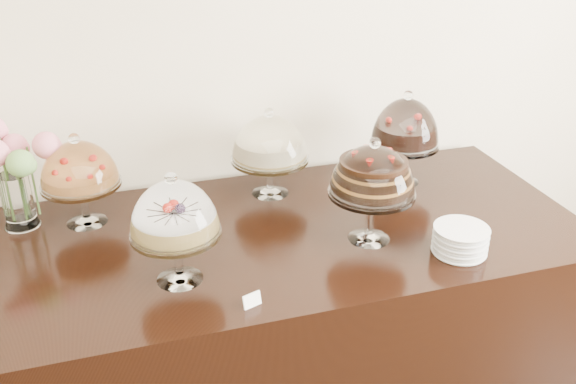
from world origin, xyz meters
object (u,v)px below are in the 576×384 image
object	(u,v)px
cake_stand_cheesecake	(270,142)
cake_stand_dark_choco	(406,127)
cake_stand_sugar_sponge	(174,214)
cake_stand_fruit_tart	(79,169)
cake_stand_choco_layer	(373,174)
display_counter	(284,328)
flower_vase	(12,165)
plate_stack	(460,240)

from	to	relation	value
cake_stand_cheesecake	cake_stand_dark_choco	bearing A→B (deg)	-6.17
cake_stand_sugar_sponge	cake_stand_fruit_tart	size ratio (longest dim) A/B	1.07
cake_stand_sugar_sponge	cake_stand_dark_choco	xyz separation A→B (m)	(1.00, 0.45, 0.01)
cake_stand_choco_layer	cake_stand_fruit_tart	distance (m)	1.05
display_counter	flower_vase	world-z (taller)	flower_vase
display_counter	cake_stand_cheesecake	world-z (taller)	cake_stand_cheesecake
display_counter	cake_stand_choco_layer	bearing A→B (deg)	-28.22
cake_stand_sugar_sponge	cake_stand_cheesecake	world-z (taller)	cake_stand_sugar_sponge
display_counter	cake_stand_sugar_sponge	distance (m)	0.83
cake_stand_choco_layer	cake_stand_fruit_tart	size ratio (longest dim) A/B	1.09
cake_stand_cheesecake	display_counter	bearing A→B (deg)	-96.24
cake_stand_fruit_tart	plate_stack	bearing A→B (deg)	-26.09
cake_stand_dark_choco	cake_stand_fruit_tart	bearing A→B (deg)	178.68
display_counter	plate_stack	world-z (taller)	plate_stack
cake_stand_choco_layer	cake_stand_dark_choco	xyz separation A→B (m)	(0.32, 0.39, -0.01)
flower_vase	plate_stack	xyz separation A→B (m)	(1.44, -0.64, -0.20)
cake_stand_sugar_sponge	cake_stand_choco_layer	size ratio (longest dim) A/B	0.98
cake_stand_fruit_tart	flower_vase	world-z (taller)	flower_vase
cake_stand_sugar_sponge	cake_stand_cheesecake	size ratio (longest dim) A/B	1.04
cake_stand_sugar_sponge	flower_vase	world-z (taller)	flower_vase
cake_stand_choco_layer	cake_stand_dark_choco	world-z (taller)	cake_stand_dark_choco
flower_vase	display_counter	bearing A→B (deg)	-19.25
cake_stand_sugar_sponge	cake_stand_dark_choco	distance (m)	1.10
cake_stand_sugar_sponge	flower_vase	xyz separation A→B (m)	(-0.50, 0.52, 0.01)
cake_stand_dark_choco	cake_stand_sugar_sponge	bearing A→B (deg)	-155.97
cake_stand_cheesecake	plate_stack	xyz separation A→B (m)	(0.50, -0.63, -0.17)
cake_stand_choco_layer	cake_stand_dark_choco	bearing A→B (deg)	50.96
display_counter	cake_stand_dark_choco	distance (m)	0.95
cake_stand_sugar_sponge	cake_stand_fruit_tart	bearing A→B (deg)	120.14
cake_stand_cheesecake	cake_stand_fruit_tart	distance (m)	0.72
cake_stand_cheesecake	cake_stand_dark_choco	xyz separation A→B (m)	(0.56, -0.06, 0.02)
cake_stand_sugar_sponge	cake_stand_choco_layer	distance (m)	0.69
cake_stand_dark_choco	display_counter	bearing A→B (deg)	-157.41
plate_stack	cake_stand_dark_choco	bearing A→B (deg)	84.18
cake_stand_cheesecake	cake_stand_fruit_tart	xyz separation A→B (m)	(-0.72, -0.03, -0.00)
display_counter	cake_stand_dark_choco	world-z (taller)	cake_stand_dark_choco
cake_stand_fruit_tart	plate_stack	size ratio (longest dim) A/B	1.94
cake_stand_sugar_sponge	cake_stand_choco_layer	world-z (taller)	cake_stand_choco_layer
cake_stand_choco_layer	flower_vase	distance (m)	1.27
cake_stand_choco_layer	cake_stand_dark_choco	distance (m)	0.51
flower_vase	plate_stack	bearing A→B (deg)	-23.94
display_counter	plate_stack	xyz separation A→B (m)	(0.53, -0.32, 0.50)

